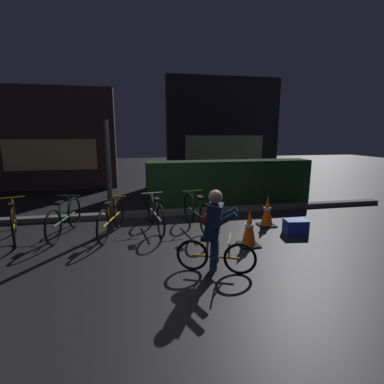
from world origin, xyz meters
The scene contains 15 objects.
ground_plane centered at (0.00, 0.00, 0.00)m, with size 40.00×40.00×0.00m, color black.
sidewalk_curb centered at (0.00, 2.20, 0.06)m, with size 12.00×0.24×0.12m, color #56544F.
hedge_row centered at (1.80, 3.10, 0.63)m, with size 4.80×0.70×1.26m, color #19381C.
storefront_left centered at (-3.83, 6.50, 1.82)m, with size 4.48×0.54×3.66m.
storefront_right centered at (2.85, 7.20, 2.15)m, with size 4.84×0.54×4.33m.
street_post centered at (-1.41, 1.20, 1.14)m, with size 0.10×0.10×2.29m, color #2D2D33.
parked_bike_leftmost centered at (-3.23, 1.11, 0.35)m, with size 0.62×1.61×0.78m.
parked_bike_left_mid centered at (-2.31, 1.14, 0.35)m, with size 0.46×1.66×0.77m.
parked_bike_center_left centered at (-1.38, 0.96, 0.34)m, with size 0.50×1.61×0.76m.
parked_bike_center_right centered at (-0.49, 1.13, 0.35)m, with size 0.46×1.64×0.76m.
parked_bike_right_mid centered at (0.38, 0.96, 0.36)m, with size 0.46×1.73×0.80m.
traffic_cone_near centered at (1.13, -0.10, 0.33)m, with size 0.36×0.36×0.68m.
traffic_cone_far centered at (1.96, 0.90, 0.34)m, with size 0.36×0.36×0.70m.
blue_crate centered at (2.30, 0.30, 0.15)m, with size 0.44×0.32×0.30m, color #193DB7.
cyclist centered at (0.23, -0.95, 0.63)m, with size 1.12×0.65×1.25m.
Camera 1 is at (-0.85, -4.75, 2.02)m, focal length 26.64 mm.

